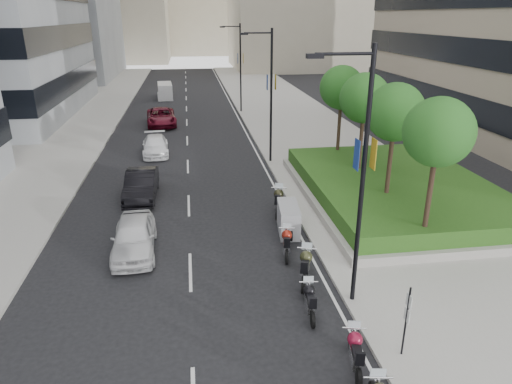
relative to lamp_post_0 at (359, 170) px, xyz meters
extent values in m
plane|color=black|center=(-4.14, -1.00, -5.07)|extent=(160.00, 160.00, 0.00)
cube|color=#9E9B93|center=(4.86, 29.00, -4.99)|extent=(10.00, 100.00, 0.15)
cube|color=#9E9B93|center=(-16.14, 29.00, -4.99)|extent=(8.00, 100.00, 0.15)
cube|color=silver|center=(-0.44, 29.00, -5.06)|extent=(0.12, 100.00, 0.01)
cube|color=silver|center=(-5.64, 29.00, -5.06)|extent=(0.12, 100.00, 0.01)
cube|color=#9E9A93|center=(5.86, 9.00, -4.72)|extent=(10.00, 14.00, 0.40)
cube|color=#113C11|center=(5.86, 9.00, -4.12)|extent=(9.40, 13.40, 0.80)
cylinder|color=#332319|center=(4.36, 3.00, -2.52)|extent=(0.22, 0.22, 4.00)
sphere|color=#1C5219|center=(4.36, 3.00, 0.38)|extent=(2.80, 2.80, 2.80)
cylinder|color=#332319|center=(4.36, 7.00, -2.52)|extent=(0.22, 0.22, 4.00)
sphere|color=#1C5219|center=(4.36, 7.00, 0.38)|extent=(2.80, 2.80, 2.80)
cylinder|color=#332319|center=(4.36, 11.00, -2.52)|extent=(0.22, 0.22, 4.00)
sphere|color=#1C5219|center=(4.36, 11.00, 0.38)|extent=(2.80, 2.80, 2.80)
cylinder|color=#332319|center=(4.36, 15.00, -2.52)|extent=(0.22, 0.22, 4.00)
sphere|color=#1C5219|center=(4.36, 15.00, 0.38)|extent=(2.80, 2.80, 2.80)
cylinder|color=black|center=(0.16, 0.00, -0.57)|extent=(0.16, 0.16, 9.00)
cylinder|color=black|center=(-0.74, 0.00, 3.63)|extent=(1.80, 0.10, 0.10)
cube|color=black|center=(-1.64, 0.00, 3.58)|extent=(0.50, 0.22, 0.14)
cube|color=gold|center=(0.44, 0.00, 0.53)|extent=(0.02, 0.45, 1.00)
cube|color=navy|center=(-0.12, 0.00, 0.53)|extent=(0.02, 0.45, 1.00)
cylinder|color=black|center=(0.16, 17.00, -0.57)|extent=(0.16, 0.16, 9.00)
cylinder|color=black|center=(-0.74, 17.00, 3.63)|extent=(1.80, 0.10, 0.10)
cube|color=black|center=(-1.64, 17.00, 3.58)|extent=(0.50, 0.22, 0.14)
cube|color=gold|center=(0.44, 17.00, 0.53)|extent=(0.02, 0.45, 1.00)
cube|color=navy|center=(-0.12, 17.00, 0.53)|extent=(0.02, 0.45, 1.00)
cylinder|color=black|center=(0.16, 35.00, -0.57)|extent=(0.16, 0.16, 9.00)
cylinder|color=black|center=(-0.74, 35.00, 3.63)|extent=(1.80, 0.10, 0.10)
cube|color=black|center=(-1.64, 35.00, 3.58)|extent=(0.50, 0.22, 0.14)
cube|color=gold|center=(0.44, 35.00, 0.53)|extent=(0.02, 0.45, 1.00)
cube|color=navy|center=(-0.12, 35.00, 0.53)|extent=(0.02, 0.45, 1.00)
cylinder|color=black|center=(0.66, -3.00, -3.82)|extent=(0.06, 0.06, 2.50)
cube|color=silver|center=(0.66, -3.00, -3.02)|extent=(0.02, 0.32, 0.42)
cube|color=silver|center=(0.66, -3.00, -3.52)|extent=(0.02, 0.32, 0.42)
cylinder|color=silver|center=(-0.91, -4.79, -3.95)|extent=(0.76, 0.16, 0.05)
cylinder|color=black|center=(-1.06, -3.96, -4.77)|extent=(0.23, 0.60, 0.59)
cylinder|color=black|center=(-0.75, -2.46, -4.77)|extent=(0.23, 0.60, 0.59)
cube|color=silver|center=(-0.91, -3.26, -4.61)|extent=(0.44, 0.85, 0.40)
sphere|color=maroon|center=(-0.85, -2.95, -4.24)|extent=(0.46, 0.46, 0.46)
cube|color=black|center=(-0.97, -3.54, -4.30)|extent=(0.41, 0.76, 0.15)
cylinder|color=silver|center=(-0.80, -2.70, -4.03)|extent=(0.70, 0.19, 0.05)
cylinder|color=black|center=(-1.63, -1.17, -4.79)|extent=(0.17, 0.57, 0.56)
cylinder|color=black|center=(-1.46, 0.27, -4.79)|extent=(0.17, 0.57, 0.56)
cube|color=silver|center=(-1.55, -0.50, -4.63)|extent=(0.36, 0.80, 0.38)
sphere|color=black|center=(-1.52, -0.20, -4.29)|extent=(0.43, 0.43, 0.43)
cube|color=black|center=(-1.59, -0.77, -4.34)|extent=(0.33, 0.70, 0.14)
cylinder|color=silver|center=(-1.49, 0.04, -4.09)|extent=(0.67, 0.12, 0.05)
cylinder|color=black|center=(-1.45, 0.86, -4.74)|extent=(0.32, 0.65, 0.65)
cylinder|color=black|center=(-0.93, 2.44, -4.74)|extent=(0.32, 0.65, 0.65)
cube|color=silver|center=(-1.21, 1.60, -4.56)|extent=(0.58, 0.94, 0.44)
sphere|color=#33351D|center=(-1.10, 1.93, -4.17)|extent=(0.50, 0.50, 0.50)
cube|color=black|center=(-1.31, 1.30, -4.23)|extent=(0.52, 0.83, 0.17)
cylinder|color=silver|center=(-1.01, 2.19, -3.94)|extent=(0.75, 0.29, 0.05)
cylinder|color=black|center=(-1.63, 3.05, -4.77)|extent=(0.23, 0.60, 0.59)
cylinder|color=black|center=(-1.32, 4.55, -4.77)|extent=(0.23, 0.60, 0.59)
cube|color=silver|center=(-1.48, 3.75, -4.61)|extent=(0.44, 0.85, 0.40)
sphere|color=maroon|center=(-1.42, 4.06, -4.24)|extent=(0.46, 0.46, 0.46)
cube|color=black|center=(-1.54, 3.47, -4.30)|extent=(0.41, 0.76, 0.15)
cylinder|color=silver|center=(-1.37, 4.31, -4.03)|extent=(0.70, 0.19, 0.05)
cylinder|color=black|center=(-1.02, 5.12, -4.73)|extent=(0.20, 0.68, 0.67)
cylinder|color=black|center=(-0.84, 6.83, -4.73)|extent=(0.20, 0.68, 0.67)
cube|color=gray|center=(-0.93, 5.98, -4.37)|extent=(1.15, 2.34, 1.34)
cylinder|color=black|center=(-1.19, 7.43, -4.72)|extent=(0.29, 0.70, 0.68)
cylinder|color=black|center=(-0.77, 9.14, -4.72)|extent=(0.29, 0.70, 0.68)
cube|color=silver|center=(-0.99, 8.23, -4.54)|extent=(0.55, 0.99, 0.46)
sphere|color=black|center=(-0.90, 8.59, -4.12)|extent=(0.53, 0.53, 0.53)
cube|color=black|center=(-1.07, 7.91, -4.18)|extent=(0.50, 0.88, 0.18)
cylinder|color=silver|center=(-0.83, 8.88, -3.87)|extent=(0.80, 0.25, 0.06)
imported|color=silver|center=(-8.01, 5.00, -4.30)|extent=(1.95, 4.55, 1.53)
imported|color=black|center=(-8.26, 11.55, -4.28)|extent=(1.72, 4.76, 1.56)
imported|color=white|center=(-7.99, 20.39, -4.41)|extent=(2.14, 4.66, 1.32)
imported|color=#5E0B1C|center=(-8.00, 30.20, -4.27)|extent=(3.10, 5.90, 1.58)
cube|color=silver|center=(-8.20, 45.25, -4.14)|extent=(1.98, 4.53, 1.86)
cube|color=silver|center=(-8.20, 43.57, -4.58)|extent=(1.75, 1.17, 0.97)
cylinder|color=black|center=(-8.91, 43.66, -4.76)|extent=(0.22, 0.62, 0.62)
cylinder|color=black|center=(-7.50, 43.66, -4.76)|extent=(0.22, 0.62, 0.62)
cylinder|color=black|center=(-8.91, 46.66, -4.76)|extent=(0.22, 0.62, 0.62)
cylinder|color=black|center=(-7.50, 46.66, -4.76)|extent=(0.22, 0.62, 0.62)
camera|label=1|loc=(-5.34, -13.37, 4.69)|focal=32.00mm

